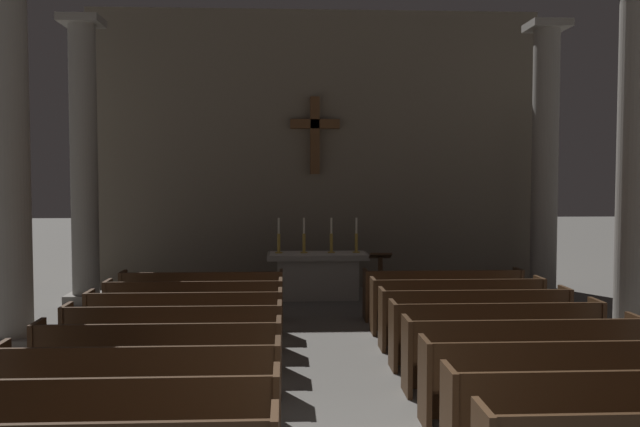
% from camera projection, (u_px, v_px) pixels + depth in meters
% --- Properties ---
extents(pew_left_row_2, '(2.96, 0.50, 0.95)m').
position_uv_depth(pew_left_row_2, '(114.00, 424.00, 6.20)').
color(pew_left_row_2, '#422B19').
rests_on(pew_left_row_2, ground).
extents(pew_left_row_3, '(2.96, 0.50, 0.95)m').
position_uv_depth(pew_left_row_3, '(140.00, 387.00, 7.30)').
color(pew_left_row_3, '#422B19').
rests_on(pew_left_row_3, ground).
extents(pew_left_row_4, '(2.96, 0.50, 0.95)m').
position_uv_depth(pew_left_row_4, '(159.00, 359.00, 8.40)').
color(pew_left_row_4, '#422B19').
rests_on(pew_left_row_4, ground).
extents(pew_left_row_5, '(2.96, 0.50, 0.95)m').
position_uv_depth(pew_left_row_5, '(174.00, 338.00, 9.50)').
color(pew_left_row_5, '#422B19').
rests_on(pew_left_row_5, ground).
extents(pew_left_row_6, '(2.96, 0.50, 0.95)m').
position_uv_depth(pew_left_row_6, '(185.00, 321.00, 10.60)').
color(pew_left_row_6, '#422B19').
rests_on(pew_left_row_6, ground).
extents(pew_left_row_7, '(2.96, 0.50, 0.95)m').
position_uv_depth(pew_left_row_7, '(195.00, 308.00, 11.69)').
color(pew_left_row_7, '#422B19').
rests_on(pew_left_row_7, ground).
extents(pew_left_row_8, '(2.96, 0.50, 0.95)m').
position_uv_depth(pew_left_row_8, '(202.00, 296.00, 12.79)').
color(pew_left_row_8, '#422B19').
rests_on(pew_left_row_8, ground).
extents(pew_right_row_2, '(2.96, 0.50, 0.95)m').
position_uv_depth(pew_right_row_2, '(604.00, 415.00, 6.43)').
color(pew_right_row_2, '#422B19').
rests_on(pew_right_row_2, ground).
extents(pew_right_row_3, '(2.96, 0.50, 0.95)m').
position_uv_depth(pew_right_row_3, '(557.00, 380.00, 7.52)').
color(pew_right_row_3, '#422B19').
rests_on(pew_right_row_3, ground).
extents(pew_right_row_4, '(2.96, 0.50, 0.95)m').
position_uv_depth(pew_right_row_4, '(523.00, 354.00, 8.62)').
color(pew_right_row_4, '#422B19').
rests_on(pew_right_row_4, ground).
extents(pew_right_row_5, '(2.96, 0.50, 0.95)m').
position_uv_depth(pew_right_row_5, '(496.00, 334.00, 9.72)').
color(pew_right_row_5, '#422B19').
rests_on(pew_right_row_5, ground).
extents(pew_right_row_6, '(2.96, 0.50, 0.95)m').
position_uv_depth(pew_right_row_6, '(475.00, 318.00, 10.82)').
color(pew_right_row_6, '#422B19').
rests_on(pew_right_row_6, ground).
extents(pew_right_row_7, '(2.96, 0.50, 0.95)m').
position_uv_depth(pew_right_row_7, '(457.00, 305.00, 11.92)').
color(pew_right_row_7, '#422B19').
rests_on(pew_right_row_7, ground).
extents(pew_right_row_8, '(2.96, 0.50, 0.95)m').
position_uv_depth(pew_right_row_8, '(443.00, 294.00, 13.02)').
color(pew_right_row_8, '#422B19').
rests_on(pew_right_row_8, ground).
extents(column_left_second, '(0.84, 0.84, 6.00)m').
position_uv_depth(column_left_second, '(11.00, 161.00, 10.70)').
color(column_left_second, gray).
rests_on(column_left_second, ground).
extents(column_right_second, '(0.84, 0.84, 6.00)m').
position_uv_depth(column_right_second, '(635.00, 162.00, 11.19)').
color(column_right_second, gray).
rests_on(column_right_second, ground).
extents(column_left_third, '(0.84, 0.84, 6.00)m').
position_uv_depth(column_left_third, '(84.00, 165.00, 14.58)').
color(column_left_third, gray).
rests_on(column_left_third, ground).
extents(column_right_third, '(0.84, 0.84, 6.00)m').
position_uv_depth(column_right_third, '(545.00, 166.00, 15.07)').
color(column_right_third, gray).
rests_on(column_right_third, ground).
extents(altar, '(2.20, 0.90, 1.01)m').
position_uv_depth(altar, '(318.00, 274.00, 15.24)').
color(altar, '#A8A399').
rests_on(altar, ground).
extents(candlestick_outer_left, '(0.16, 0.16, 0.77)m').
position_uv_depth(candlestick_outer_left, '(279.00, 242.00, 15.16)').
color(candlestick_outer_left, '#B79338').
rests_on(candlestick_outer_left, altar).
extents(candlestick_inner_left, '(0.16, 0.16, 0.77)m').
position_uv_depth(candlestick_inner_left, '(304.00, 241.00, 15.18)').
color(candlestick_inner_left, '#B79338').
rests_on(candlestick_inner_left, altar).
extents(candlestick_inner_right, '(0.16, 0.16, 0.77)m').
position_uv_depth(candlestick_inner_right, '(331.00, 241.00, 15.21)').
color(candlestick_inner_right, '#B79338').
rests_on(candlestick_inner_right, altar).
extents(candlestick_outer_right, '(0.16, 0.16, 0.77)m').
position_uv_depth(candlestick_outer_right, '(356.00, 241.00, 15.24)').
color(candlestick_outer_right, '#B79338').
rests_on(candlestick_outer_right, altar).
extents(apse_with_cross, '(10.75, 0.47, 6.64)m').
position_uv_depth(apse_with_cross, '(314.00, 150.00, 16.74)').
color(apse_with_cross, '#706656').
rests_on(apse_with_cross, ground).
extents(lectern, '(0.44, 0.36, 1.15)m').
position_uv_depth(lectern, '(380.00, 282.00, 14.10)').
color(lectern, '#422B19').
rests_on(lectern, ground).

